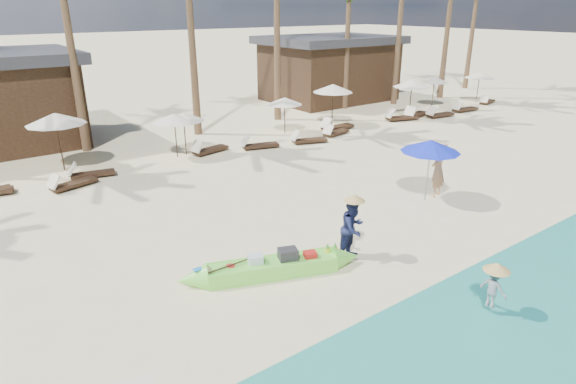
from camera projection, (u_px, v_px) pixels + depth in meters
ground at (356, 248)px, 13.25m from camera, size 240.00×240.00×0.00m
wet_sand_strip at (532, 343)px, 9.49m from camera, size 240.00×4.50×0.01m
green_canoe at (272, 267)px, 11.83m from camera, size 4.94×2.10×0.66m
tourist at (438, 170)px, 16.52m from camera, size 0.79×0.62×1.92m
vendor_green at (353, 229)px, 12.45m from camera, size 0.94×0.81×1.67m
vendor_yellow at (493, 287)px, 10.20m from camera, size 0.37×0.62×0.94m
blue_umbrella at (431, 146)px, 15.81m from camera, size 1.97×1.97×2.12m
resort_parasol_4 at (55, 119)px, 18.73m from camera, size 2.27×2.27×2.34m
lounger_4_right at (70, 183)px, 17.46m from camera, size 1.80×0.95×0.59m
resort_parasol_5 at (174, 118)px, 20.57m from camera, size 1.87×1.87×1.92m
lounger_5_left at (89, 173)px, 18.55m from camera, size 1.77×0.86×0.58m
resort_parasol_6 at (183, 117)px, 20.90m from camera, size 1.84×1.84×1.89m
lounger_6_left at (208, 149)px, 21.60m from camera, size 1.86×0.90×0.61m
lounger_6_right at (258, 145)px, 22.31m from camera, size 1.85×1.01×0.60m
resort_parasol_7 at (285, 101)px, 24.45m from camera, size 1.82×1.82×1.87m
lounger_7_left at (307, 139)px, 23.19m from camera, size 1.82×1.09×0.59m
lounger_7_right at (335, 132)px, 24.58m from camera, size 1.75×0.84×0.57m
resort_parasol_8 at (333, 88)px, 26.05m from camera, size 2.19×2.19×2.26m
lounger_8_left at (336, 126)px, 25.60m from camera, size 1.96×0.62×0.66m
resort_parasol_9 at (412, 83)px, 27.76m from camera, size 2.18×2.18×2.25m
lounger_9_left at (400, 117)px, 27.74m from camera, size 2.08×1.17×0.67m
lounger_9_right at (415, 114)px, 28.50m from camera, size 2.09×1.03×0.68m
resort_parasol_10 at (435, 80)px, 31.21m from camera, size 1.86×1.86×1.92m
lounger_10_left at (439, 114)px, 28.55m from camera, size 1.91×0.80×0.63m
lounger_10_right at (464, 108)px, 30.08m from camera, size 1.91×0.77×0.63m
resort_parasol_11 at (480, 75)px, 32.32m from camera, size 2.00×2.00×2.06m
lounger_11_left at (487, 101)px, 32.48m from camera, size 1.74×0.88×0.57m
pavilion_east at (329, 68)px, 33.32m from camera, size 8.80×6.60×4.30m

